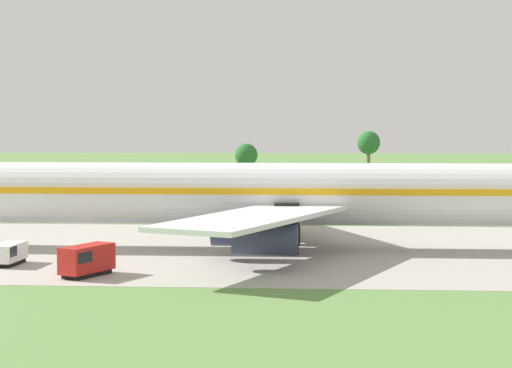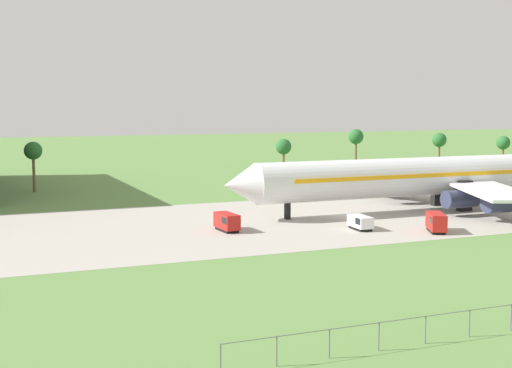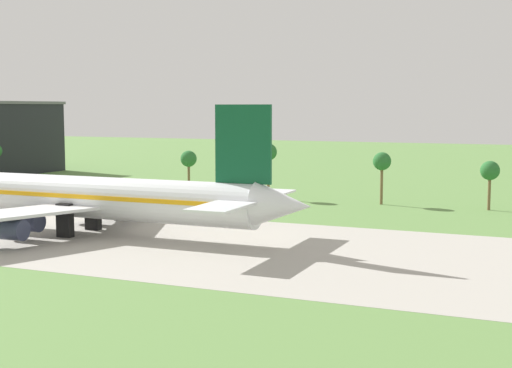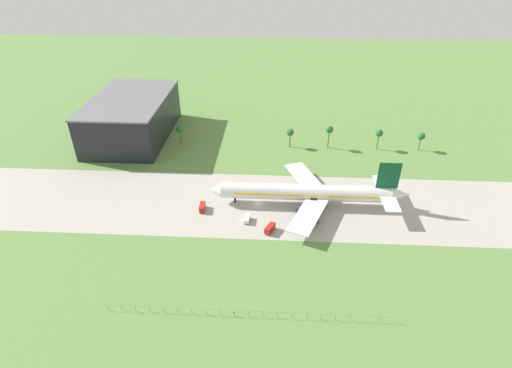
{
  "view_description": "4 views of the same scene",
  "coord_description": "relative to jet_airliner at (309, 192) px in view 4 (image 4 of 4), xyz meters",
  "views": [
    {
      "loc": [
        24.24,
        -93.24,
        12.88
      ],
      "look_at": [
        18.0,
        0.56,
        6.66
      ],
      "focal_mm": 65.0,
      "sensor_mm": 36.0,
      "label": 1
    },
    {
      "loc": [
        -54.97,
        -97.22,
        17.57
      ],
      "look_at": [
        -14.51,
        0.56,
        5.66
      ],
      "focal_mm": 50.0,
      "sensor_mm": 36.0,
      "label": 2
    },
    {
      "loc": [
        87.89,
        -87.87,
        19.18
      ],
      "look_at": [
        50.52,
        0.56,
        8.82
      ],
      "focal_mm": 50.0,
      "sensor_mm": 36.0,
      "label": 3
    },
    {
      "loc": [
        6.17,
        -129.6,
        90.47
      ],
      "look_at": [
        -1.26,
        5.0,
        6.0
      ],
      "focal_mm": 28.0,
      "sensor_mm": 36.0,
      "label": 4
    }
  ],
  "objects": [
    {
      "name": "taxiway_strip",
      "position": [
        -19.72,
        -0.56,
        -5.61
      ],
      "size": [
        320.0,
        44.0,
        0.02
      ],
      "color": "#A8A399",
      "rests_on": "ground_plane"
    },
    {
      "name": "fuel_truck",
      "position": [
        -14.83,
        -18.01,
        -4.2
      ],
      "size": [
        4.03,
        5.56,
        2.63
      ],
      "color": "black",
      "rests_on": "ground_plane"
    },
    {
      "name": "perimeter_fence",
      "position": [
        -19.72,
        -55.56,
        -4.17
      ],
      "size": [
        80.1,
        0.1,
        2.1
      ],
      "color": "slate",
      "rests_on": "ground_plane"
    },
    {
      "name": "terminal_building",
      "position": [
        -88.1,
        58.79,
        4.85
      ],
      "size": [
        36.72,
        61.2,
        20.9
      ],
      "color": "black",
      "rests_on": "ground_plane"
    },
    {
      "name": "palm_tree_row",
      "position": [
        7.51,
        50.26,
        2.58
      ],
      "size": [
        122.12,
        3.6,
        11.64
      ],
      "color": "brown",
      "rests_on": "ground_plane"
    },
    {
      "name": "catering_van",
      "position": [
        -23.44,
        -12.38,
        -4.54
      ],
      "size": [
        2.31,
        4.59,
        1.96
      ],
      "color": "black",
      "rests_on": "ground_plane"
    },
    {
      "name": "no_stopping_sign",
      "position": [
        -23.71,
        -55.87,
        -4.56
      ],
      "size": [
        0.44,
        0.08,
        1.68
      ],
      "color": "gray",
      "rests_on": "ground_plane"
    },
    {
      "name": "ground_plane",
      "position": [
        -19.72,
        -0.56,
        -5.62
      ],
      "size": [
        600.0,
        600.0,
        0.0
      ],
      "primitive_type": "plane",
      "color": "#5B8442"
    },
    {
      "name": "baggage_tug",
      "position": [
        -41.12,
        -6.23,
        -4.28
      ],
      "size": [
        2.3,
        5.1,
        2.48
      ],
      "color": "black",
      "rests_on": "ground_plane"
    },
    {
      "name": "jet_airliner",
      "position": [
        0.0,
        0.0,
        0.0
      ],
      "size": [
        77.98,
        51.75,
        19.56
      ],
      "color": "white",
      "rests_on": "ground_plane"
    }
  ]
}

